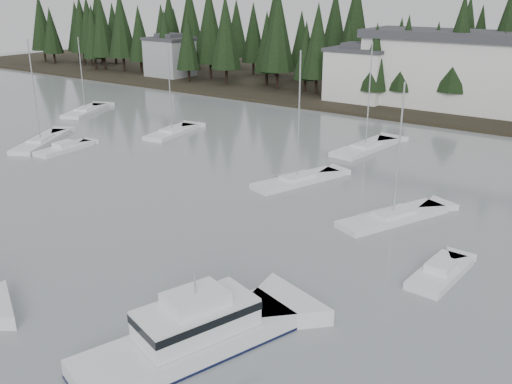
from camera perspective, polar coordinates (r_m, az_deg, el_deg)
far_shore_land at (r=103.57m, az=23.65°, el=8.59°), size 240.00×54.00×1.00m
conifer_treeline at (r=92.99m, az=22.12°, el=7.68°), size 200.00×22.00×20.00m
house_west at (r=91.56m, az=10.26°, el=11.60°), size 9.54×7.42×8.75m
house_far_west at (r=117.22m, az=-8.61°, el=13.30°), size 8.48×7.42×8.25m
harbor_inn at (r=89.31m, az=20.15°, el=11.26°), size 29.50×11.50×10.90m
cabin_cruiser_center at (r=29.45m, az=-6.57°, el=-14.33°), size 6.90×11.96×4.91m
sailboat_3 at (r=71.39m, az=-20.70°, el=4.61°), size 7.57×10.54×12.39m
sailboat_5 at (r=53.38m, az=4.15°, el=1.02°), size 5.27×9.67×12.62m
sailboat_7 at (r=71.97m, az=-8.40°, el=5.80°), size 4.16×8.81×11.58m
sailboat_8 at (r=87.45m, az=-16.68°, el=7.65°), size 6.43×9.74×11.20m
sailboat_9 at (r=46.04m, az=13.52°, el=-2.64°), size 6.19×9.97×11.32m
sailboat_10 at (r=65.50m, az=10.89°, el=4.25°), size 4.09×10.58×12.33m
runabout_0 at (r=67.31m, az=-18.59°, el=4.05°), size 2.69×7.02×1.42m
runabout_1 at (r=38.07m, az=17.92°, el=-7.89°), size 2.58×6.11×1.42m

